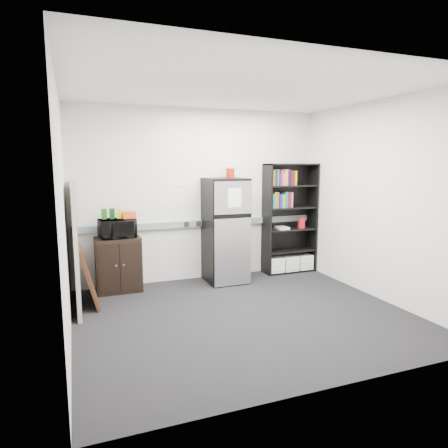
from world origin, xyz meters
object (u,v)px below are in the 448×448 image
object	(u,v)px
cubicle_partition	(76,245)
cabinet	(118,265)
refrigerator	(226,230)
bookshelf	(290,219)
microwave	(117,228)

from	to	relation	value
cubicle_partition	cabinet	xyz separation A→B (m)	(0.57, 0.42, -0.41)
cubicle_partition	refrigerator	xyz separation A→B (m)	(2.21, 0.34, 0.00)
bookshelf	refrigerator	distance (m)	1.24
bookshelf	refrigerator	world-z (taller)	bookshelf
bookshelf	microwave	distance (m)	2.86
bookshelf	refrigerator	size ratio (longest dim) A/B	1.13
cabinet	refrigerator	size ratio (longest dim) A/B	0.49
cubicle_partition	microwave	size ratio (longest dim) A/B	3.30
cabinet	microwave	distance (m)	0.54
cubicle_partition	cabinet	world-z (taller)	cubicle_partition
bookshelf	cabinet	world-z (taller)	bookshelf
bookshelf	cubicle_partition	bearing A→B (deg)	-171.94
microwave	refrigerator	xyz separation A→B (m)	(1.64, -0.06, -0.12)
cabinet	cubicle_partition	bearing A→B (deg)	-143.35
cabinet	microwave	xyz separation A→B (m)	(0.00, -0.02, 0.54)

